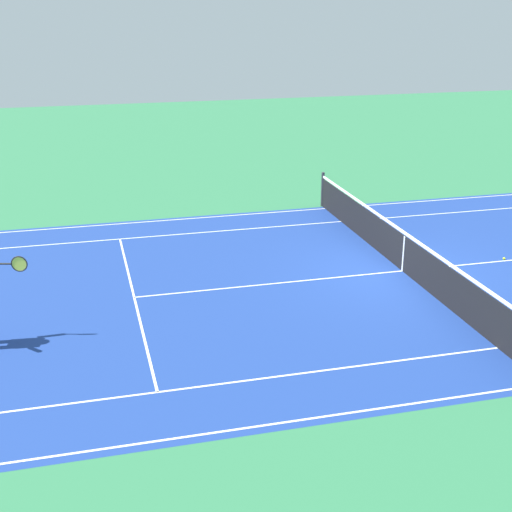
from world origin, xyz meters
The scene contains 5 objects.
ground_plane centered at (0.00, 0.00, 0.00)m, with size 60.00×60.00×0.00m, color #2D7247.
court_slab centered at (0.00, 0.00, 0.00)m, with size 24.20×11.40×0.00m, color navy.
court_line_markings centered at (0.00, 0.00, 0.00)m, with size 23.85×11.05×0.01m.
tennis_net centered at (0.00, 0.00, 0.49)m, with size 0.10×11.70×1.08m.
tennis_ball centered at (-2.80, -0.08, 0.03)m, with size 0.07×0.07×0.07m, color #CCE01E.
Camera 1 is at (7.41, 14.61, 6.24)m, focal length 50.19 mm.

